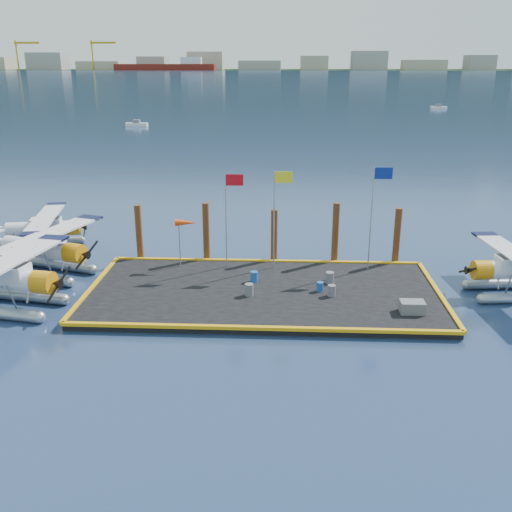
% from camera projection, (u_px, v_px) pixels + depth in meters
% --- Properties ---
extents(ground, '(4000.00, 4000.00, 0.00)m').
position_uv_depth(ground, '(263.00, 296.00, 33.08)').
color(ground, navy).
rests_on(ground, ground).
extents(dock, '(20.00, 10.00, 0.40)m').
position_uv_depth(dock, '(263.00, 293.00, 33.01)').
color(dock, black).
rests_on(dock, ground).
extents(dock_bumpers, '(20.25, 10.25, 0.18)m').
position_uv_depth(dock_bumpers, '(263.00, 288.00, 32.92)').
color(dock_bumpers, '#D4970C').
rests_on(dock_bumpers, dock).
extents(far_backdrop, '(3050.00, 2050.00, 810.00)m').
position_uv_depth(far_backdrop, '(368.00, 62.00, 1660.44)').
color(far_backdrop, black).
rests_on(far_backdrop, ground).
extents(seaplane_a, '(9.49, 10.38, 3.67)m').
position_uv_depth(seaplane_a, '(1.00, 282.00, 30.91)').
color(seaplane_a, '#959CA2').
rests_on(seaplane_a, ground).
extents(seaplane_b, '(9.42, 10.08, 3.61)m').
position_uv_depth(seaplane_b, '(41.00, 251.00, 35.89)').
color(seaplane_b, '#959CA2').
rests_on(seaplane_b, ground).
extents(seaplane_c, '(8.30, 9.06, 3.20)m').
position_uv_depth(seaplane_c, '(42.00, 231.00, 40.88)').
color(seaplane_c, '#959CA2').
rests_on(seaplane_c, ground).
extents(drum_1, '(0.39, 0.39, 0.55)m').
position_uv_depth(drum_1, '(320.00, 287.00, 32.68)').
color(drum_1, '#1B4B98').
rests_on(drum_1, dock).
extents(drum_2, '(0.45, 0.45, 0.64)m').
position_uv_depth(drum_2, '(332.00, 291.00, 32.00)').
color(drum_2, '#5C5B60').
rests_on(drum_2, dock).
extents(drum_3, '(0.49, 0.49, 0.69)m').
position_uv_depth(drum_3, '(249.00, 290.00, 32.05)').
color(drum_3, '#5C5B60').
rests_on(drum_3, dock).
extents(drum_4, '(0.49, 0.49, 0.69)m').
position_uv_depth(drum_4, '(330.00, 278.00, 33.83)').
color(drum_4, '#5C5B60').
rests_on(drum_4, dock).
extents(drum_5, '(0.45, 0.45, 0.64)m').
position_uv_depth(drum_5, '(254.00, 277.00, 34.07)').
color(drum_5, '#1B4B98').
rests_on(drum_5, dock).
extents(crate, '(1.27, 0.84, 0.63)m').
position_uv_depth(crate, '(412.00, 307.00, 29.87)').
color(crate, '#5C5B60').
rests_on(crate, dock).
extents(flagpole_red, '(1.14, 0.08, 6.00)m').
position_uv_depth(flagpole_red, '(229.00, 206.00, 35.35)').
color(flagpole_red, '#96969E').
rests_on(flagpole_red, dock).
extents(flagpole_yellow, '(1.14, 0.08, 6.20)m').
position_uv_depth(flagpole_yellow, '(277.00, 205.00, 35.17)').
color(flagpole_yellow, '#96969E').
rests_on(flagpole_yellow, dock).
extents(flagpole_blue, '(1.14, 0.08, 6.50)m').
position_uv_depth(flagpole_blue, '(375.00, 203.00, 34.83)').
color(flagpole_blue, '#96969E').
rests_on(flagpole_blue, dock).
extents(windsock, '(1.40, 0.44, 3.12)m').
position_uv_depth(windsock, '(186.00, 224.00, 35.86)').
color(windsock, '#96969E').
rests_on(windsock, dock).
extents(piling_0, '(0.44, 0.44, 4.00)m').
position_uv_depth(piling_0, '(139.00, 234.00, 37.93)').
color(piling_0, '#412712').
rests_on(piling_0, ground).
extents(piling_1, '(0.44, 0.44, 4.20)m').
position_uv_depth(piling_1, '(206.00, 234.00, 37.69)').
color(piling_1, '#412712').
rests_on(piling_1, ground).
extents(piling_2, '(0.44, 0.44, 3.80)m').
position_uv_depth(piling_2, '(274.00, 238.00, 37.54)').
color(piling_2, '#412712').
rests_on(piling_2, ground).
extents(piling_3, '(0.44, 0.44, 4.30)m').
position_uv_depth(piling_3, '(335.00, 235.00, 37.27)').
color(piling_3, '#412712').
rests_on(piling_3, ground).
extents(piling_4, '(0.44, 0.44, 4.00)m').
position_uv_depth(piling_4, '(397.00, 238.00, 37.13)').
color(piling_4, '#412712').
rests_on(piling_4, ground).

